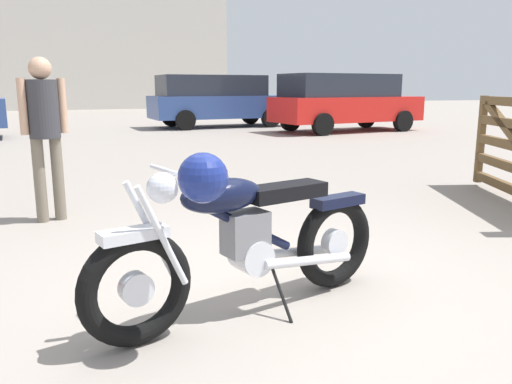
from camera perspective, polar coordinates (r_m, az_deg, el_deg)
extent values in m
plane|color=gray|center=(3.65, 1.63, -10.41)|extent=(80.00, 80.00, 0.00)
torus|color=black|center=(2.83, -13.23, -10.46)|extent=(0.64, 0.29, 0.64)
cylinder|color=silver|center=(2.83, -13.23, -10.46)|extent=(0.20, 0.13, 0.18)
torus|color=black|center=(3.58, 8.75, -5.55)|extent=(0.64, 0.29, 0.64)
cylinder|color=silver|center=(3.58, 8.75, -5.55)|extent=(0.20, 0.13, 0.18)
cube|color=silver|center=(2.74, -13.52, -4.62)|extent=(0.38, 0.23, 0.06)
cube|color=black|center=(3.52, 9.13, -0.98)|extent=(0.42, 0.24, 0.07)
cylinder|color=silver|center=(2.72, -10.44, -4.95)|extent=(0.28, 0.12, 0.58)
cylinder|color=silver|center=(2.85, -11.71, -4.21)|extent=(0.28, 0.12, 0.58)
sphere|color=silver|center=(2.75, -10.41, 0.45)|extent=(0.17, 0.17, 0.17)
cylinder|color=silver|center=(2.77, -8.96, 2.06)|extent=(0.21, 0.60, 0.03)
sphere|color=navy|center=(2.50, -5.94, 1.58)|extent=(0.25, 0.25, 0.25)
cylinder|color=black|center=(3.04, -1.89, -3.49)|extent=(0.74, 0.28, 0.47)
ellipsoid|color=black|center=(2.93, -3.82, -0.40)|extent=(0.56, 0.36, 0.20)
cube|color=black|center=(3.20, 3.26, 0.07)|extent=(0.58, 0.35, 0.09)
cube|color=slate|center=(3.08, -1.20, -4.59)|extent=(0.30, 0.25, 0.26)
cylinder|color=silver|center=(3.14, -0.57, -7.10)|extent=(0.27, 0.26, 0.22)
cylinder|color=silver|center=(3.32, 5.89, -7.62)|extent=(0.69, 0.27, 0.14)
cylinder|color=silver|center=(3.46, 3.71, -6.74)|extent=(0.69, 0.27, 0.14)
cylinder|color=black|center=(3.14, 2.75, -11.03)|extent=(0.09, 0.23, 0.33)
cube|color=brown|center=(7.78, 23.80, 5.39)|extent=(0.11, 0.12, 1.20)
cylinder|color=#706656|center=(5.69, -21.22, 1.36)|extent=(0.12, 0.12, 0.86)
cylinder|color=#706656|center=(5.65, -22.98, 1.16)|extent=(0.12, 0.12, 0.86)
cylinder|color=#333338|center=(5.59, -22.66, 8.53)|extent=(0.30, 0.30, 0.58)
cylinder|color=tan|center=(5.64, -20.79, 8.98)|extent=(0.08, 0.08, 0.55)
cylinder|color=tan|center=(5.55, -24.61, 8.66)|extent=(0.08, 0.08, 0.55)
sphere|color=tan|center=(5.59, -22.99, 12.62)|extent=(0.22, 0.22, 0.22)
cylinder|color=black|center=(17.87, 12.19, 8.07)|extent=(0.67, 0.32, 0.64)
cylinder|color=black|center=(16.55, 16.09, 7.61)|extent=(0.67, 0.32, 0.64)
cylinder|color=black|center=(16.13, 3.86, 7.94)|extent=(0.67, 0.32, 0.64)
cylinder|color=black|center=(14.66, 7.47, 7.49)|extent=(0.67, 0.32, 0.64)
cube|color=red|center=(16.23, 10.11, 9.12)|extent=(4.93, 2.53, 0.74)
cube|color=#232833|center=(16.04, 9.33, 11.66)|extent=(3.72, 2.17, 0.68)
cylinder|color=black|center=(19.16, -0.64, 8.56)|extent=(0.66, 0.28, 0.64)
cylinder|color=black|center=(17.56, 1.66, 8.27)|extent=(0.66, 0.28, 0.64)
cylinder|color=black|center=(18.18, -9.45, 8.24)|extent=(0.66, 0.28, 0.64)
cylinder|color=black|center=(16.49, -7.88, 7.94)|extent=(0.66, 0.28, 0.64)
cube|color=#2D4784|center=(17.77, -4.01, 9.48)|extent=(4.86, 2.26, 0.74)
cube|color=#232833|center=(17.66, -4.98, 11.76)|extent=(3.65, 1.97, 0.68)
cube|color=beige|center=(37.34, -20.77, 15.89)|extent=(20.08, 10.04, 9.14)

